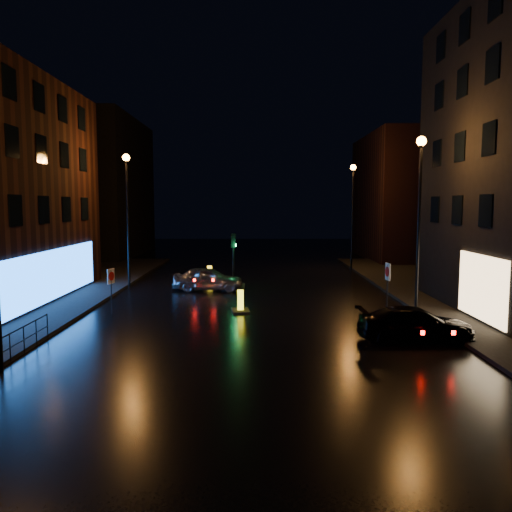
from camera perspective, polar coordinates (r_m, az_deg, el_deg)
The scene contains 14 objects.
ground at distance 18.00m, azimuth -0.68°, elevation -11.07°, with size 120.00×120.00×0.00m, color black.
building_far_left at distance 54.70m, azimuth -17.44°, elevation 7.43°, with size 8.00×16.00×14.00m, color black.
building_far_right at distance 51.41m, azimuth 16.78°, elevation 6.46°, with size 8.00×14.00×12.00m, color black.
street_lamp_lfar at distance 32.23m, azimuth -14.51°, elevation 6.24°, with size 0.44×0.44×8.37m.
street_lamp_rnear at distance 24.44m, azimuth 18.19°, elevation 6.32°, with size 0.44×0.44×8.37m.
street_lamp_rfar at distance 39.95m, azimuth 10.98°, elevation 6.21°, with size 0.44×0.44×8.37m.
traffic_signal at distance 31.61m, azimuth -2.59°, elevation -2.77°, with size 1.40×2.40×3.45m.
guard_railing at distance 18.72m, azimuth -26.33°, elevation -8.68°, with size 0.05×6.04×1.00m.
silver_hatchback at distance 30.77m, azimuth -5.50°, elevation -2.61°, with size 1.71×4.25×1.45m, color #A6A9AE.
dark_sedan at distance 20.45m, azimuth 17.78°, elevation -7.41°, with size 1.81×4.46×1.29m, color black.
bollard_near at distance 24.66m, azimuth -1.79°, elevation -5.85°, with size 0.98×1.33×1.08m.
bollard_far at distance 34.34m, azimuth -5.32°, elevation -2.54°, with size 1.00×1.36×1.10m.
road_sign_left at distance 24.93m, azimuth -16.24°, elevation -2.66°, with size 0.22×0.52×2.20m.
road_sign_right at distance 24.57m, azimuth 14.82°, elevation -2.24°, with size 0.12×0.60×2.49m.
Camera 1 is at (0.19, -17.22, 5.24)m, focal length 35.00 mm.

